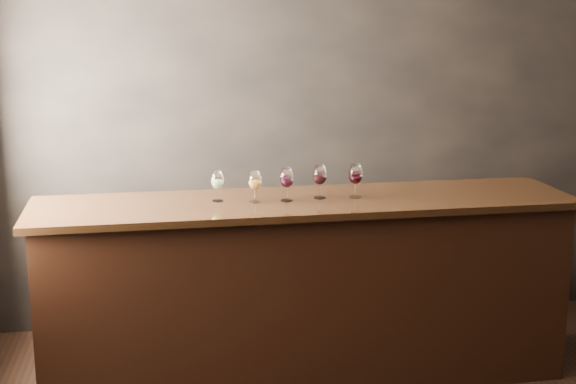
{
  "coord_description": "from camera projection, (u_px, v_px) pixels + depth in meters",
  "views": [
    {
      "loc": [
        -1.18,
        -3.55,
        2.34
      ],
      "look_at": [
        -0.46,
        1.22,
        1.24
      ],
      "focal_mm": 50.0,
      "sensor_mm": 36.0,
      "label": 1
    }
  ],
  "objects": [
    {
      "name": "room_shell",
      "position": [
        371.0,
        124.0,
        3.79
      ],
      "size": [
        5.02,
        4.52,
        2.81
      ],
      "color": "black",
      "rests_on": "ground"
    },
    {
      "name": "glass_red_c",
      "position": [
        356.0,
        175.0,
        5.0
      ],
      "size": [
        0.09,
        0.09,
        0.21
      ],
      "color": "white",
      "rests_on": "bar_top"
    },
    {
      "name": "glass_red_b",
      "position": [
        320.0,
        176.0,
        4.98
      ],
      "size": [
        0.09,
        0.09,
        0.21
      ],
      "color": "white",
      "rests_on": "bar_top"
    },
    {
      "name": "bar_counter",
      "position": [
        305.0,
        293.0,
        5.11
      ],
      "size": [
        3.28,
        0.81,
        1.14
      ],
      "primitive_type": "cube",
      "rotation": [
        0.0,
        0.0,
        0.03
      ],
      "color": "black",
      "rests_on": "ground"
    },
    {
      "name": "glass_amber",
      "position": [
        255.0,
        182.0,
        4.87
      ],
      "size": [
        0.08,
        0.08,
        0.19
      ],
      "color": "white",
      "rests_on": "bar_top"
    },
    {
      "name": "glass_red_a",
      "position": [
        287.0,
        179.0,
        4.91
      ],
      "size": [
        0.09,
        0.09,
        0.2
      ],
      "color": "white",
      "rests_on": "bar_top"
    },
    {
      "name": "glass_white",
      "position": [
        217.0,
        181.0,
        4.9
      ],
      "size": [
        0.08,
        0.08,
        0.19
      ],
      "color": "white",
      "rests_on": "bar_top"
    },
    {
      "name": "bar_top",
      "position": [
        305.0,
        203.0,
        4.98
      ],
      "size": [
        3.4,
        0.89,
        0.04
      ],
      "primitive_type": "cube",
      "rotation": [
        0.0,
        0.0,
        0.03
      ],
      "color": "black",
      "rests_on": "bar_counter"
    },
    {
      "name": "back_bar_shelf",
      "position": [
        267.0,
        277.0,
        5.91
      ],
      "size": [
        2.29,
        0.4,
        0.82
      ],
      "primitive_type": "cube",
      "color": "black",
      "rests_on": "ground"
    }
  ]
}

